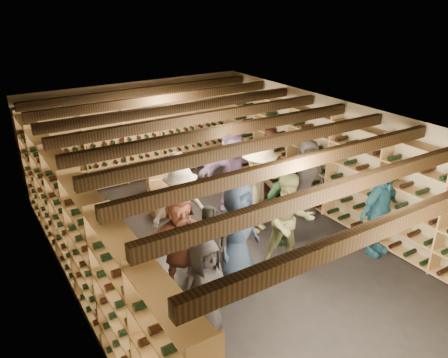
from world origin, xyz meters
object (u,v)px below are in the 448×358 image
person_1 (213,252)px  person_9 (181,210)px  crate_loose (172,196)px  person_4 (379,211)px  person_10 (282,205)px  crate_stack_left (159,180)px  person_8 (272,167)px  person_11 (233,170)px  person_12 (307,177)px  person_5 (181,241)px  person_6 (237,232)px  person_2 (289,222)px  person_0 (205,289)px  person_7 (181,195)px  person_3 (259,189)px  crate_stack_right (164,203)px

person_1 → person_9: 1.36m
crate_loose → person_4: bearing=-61.1°
person_10 → crate_stack_left: bearing=109.4°
person_8 → person_11: 0.90m
crate_loose → person_12: (2.15, -2.03, 0.72)m
person_4 → person_5: (-3.34, 1.04, -0.04)m
crate_loose → person_8: (1.85, -1.25, 0.76)m
person_5 → person_6: person_6 is taller
person_2 → person_6: 0.94m
person_0 → person_5: (0.25, 1.18, 0.04)m
crate_stack_left → person_7: 1.83m
person_1 → person_11: person_11 is taller
person_8 → person_11: person_11 is taller
person_3 → person_10: bearing=-92.5°
person_3 → person_9: person_3 is taller
person_11 → person_5: bearing=-126.6°
person_7 → crate_stack_left: bearing=61.4°
person_0 → person_2: bearing=12.5°
crate_loose → person_11: person_11 is taller
person_7 → person_3: bearing=-44.1°
person_9 → person_11: (1.71, 0.94, 0.05)m
person_7 → person_4: bearing=-60.6°
person_4 → person_11: size_ratio=0.97×
person_0 → person_3: bearing=33.9°
person_0 → person_8: bearing=34.4°
person_1 → person_11: bearing=40.4°
person_2 → person_12: (1.60, 1.34, -0.05)m
crate_stack_left → person_3: bearing=-67.1°
person_3 → person_9: (-1.58, 0.16, -0.08)m
person_9 → person_10: 1.85m
person_2 → person_10: bearing=82.7°
person_5 → person_7: person_7 is taller
person_7 → person_8: bearing=-12.5°
person_6 → person_11: size_ratio=1.00×
person_5 → person_8: size_ratio=0.94×
person_2 → person_4: 1.68m
person_12 → person_0: bearing=-127.6°
person_1 → person_12: (3.05, 1.29, 0.06)m
person_2 → person_7: person_2 is taller
person_12 → person_1: bearing=-133.8°
person_4 → person_7: bearing=133.1°
person_1 → person_5: 0.55m
person_4 → person_9: bearing=141.9°
person_0 → person_6: bearing=32.1°
person_3 → person_5: size_ratio=1.13×
crate_loose → person_7: 1.73m
crate_stack_right → person_12: 3.04m
person_7 → person_8: (2.34, 0.23, -0.01)m
person_1 → person_5: person_5 is taller
crate_loose → person_7: person_7 is taller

